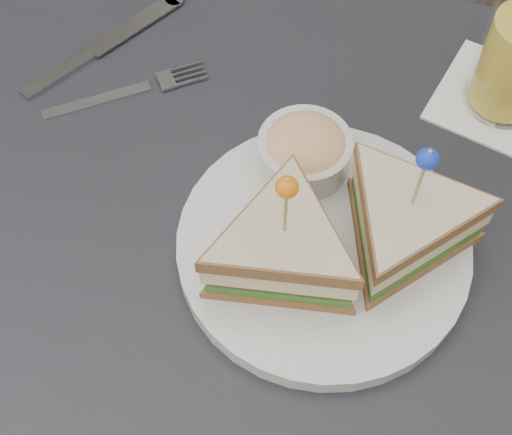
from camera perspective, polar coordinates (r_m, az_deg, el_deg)
The scene contains 4 objects.
table at distance 0.70m, azimuth -1.10°, elevation -5.69°, with size 0.80×0.80×0.75m.
plate_meal at distance 0.60m, azimuth 6.35°, elevation -0.95°, with size 0.31×0.30×0.15m.
cutlery_fork at distance 0.75m, azimuth -9.73°, elevation 10.04°, with size 0.13×0.14×0.00m.
cutlery_knife at distance 0.80m, azimuth -12.45°, elevation 13.11°, with size 0.09×0.21×0.01m.
Camera 1 is at (0.15, -0.27, 1.31)m, focal length 50.00 mm.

